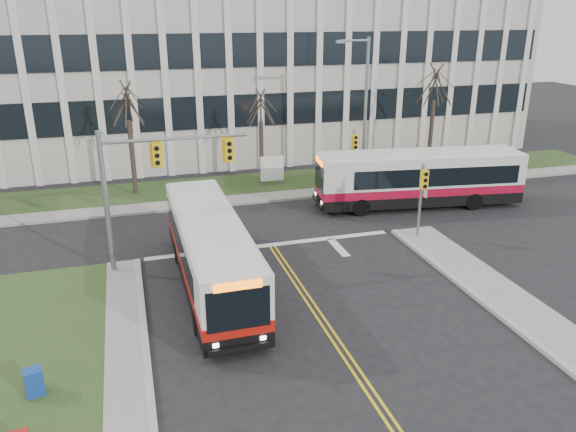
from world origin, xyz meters
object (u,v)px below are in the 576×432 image
Objects in this scene: bus_main at (211,254)px; bus_cross at (419,180)px; streetlight at (363,105)px; directory_sign at (272,169)px; newspaper_box_blue at (34,384)px.

bus_main is 0.94× the size of bus_cross.
streetlight reaches higher than bus_cross.
streetlight is 0.84× the size of bus_main.
bus_main is (-5.92, -12.77, 0.29)m from directory_sign.
streetlight reaches higher than newspaper_box_blue.
directory_sign is 0.18× the size of bus_main.
streetlight is at bearing 44.63° from bus_main.
bus_cross is (13.04, 6.74, 0.10)m from bus_main.
bus_main is at bearing -134.96° from streetlight.
directory_sign is at bearing -122.72° from bus_cross.
directory_sign is 21.96m from newspaper_box_blue.
bus_main is (-11.45, -11.47, -3.74)m from streetlight.
bus_cross is at bearing -40.26° from directory_sign.
streetlight reaches higher than directory_sign.
newspaper_box_blue is at bearing -135.75° from streetlight.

